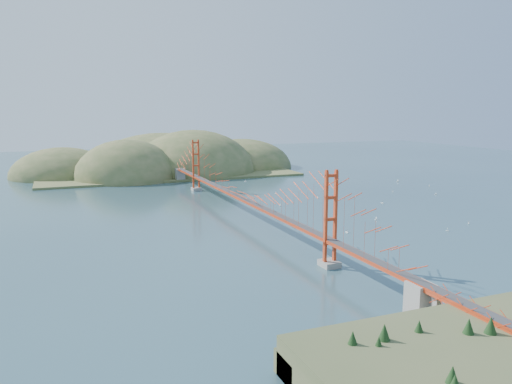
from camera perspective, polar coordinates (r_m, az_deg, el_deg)
name	(u,v)px	position (r m, az deg, el deg)	size (l,w,h in m)	color
ground	(242,217)	(87.31, -1.62, -2.82)	(320.00, 320.00, 0.00)	#2A4955
bridge	(241,177)	(86.25, -1.68, 1.75)	(2.20, 94.40, 12.00)	gray
approach_viaduct	(471,316)	(43.93, 23.40, -12.90)	(1.40, 12.00, 3.38)	red
promontory	(439,328)	(47.09, 20.16, -14.36)	(9.00, 6.00, 0.24)	#59544C
fort	(437,318)	(47.60, 19.99, -13.37)	(3.70, 2.30, 1.75)	brown
far_headlands	(170,171)	(153.00, -9.83, 2.41)	(84.00, 58.00, 25.00)	olive
sailboat_5	(382,202)	(102.58, 14.25, -1.17)	(0.59, 0.59, 0.66)	white
sailboat_9	(429,186)	(127.51, 19.19, 0.65)	(0.54, 0.54, 0.57)	white
sailboat_13	(469,223)	(89.10, 23.14, -3.26)	(0.55, 0.55, 0.58)	white
sailboat_10	(421,283)	(57.31, 18.36, -9.88)	(0.43, 0.52, 0.61)	white
sailboat_2	(376,219)	(87.35, 13.58, -3.00)	(0.51, 0.42, 0.60)	white
sailboat_17	(398,181)	(133.43, 15.90, 1.21)	(0.65, 0.59, 0.74)	white
sailboat_8	(324,189)	(116.63, 7.77, 0.32)	(0.60, 0.60, 0.65)	white
sailboat_1	(335,196)	(108.21, 9.06, -0.44)	(0.56, 0.56, 0.58)	white
sailboat_6	(447,230)	(82.63, 21.02, -4.09)	(0.53, 0.53, 0.56)	white
sailboat_3	(280,205)	(96.68, 2.77, -1.53)	(0.52, 0.52, 0.56)	white
sailboat_12	(245,181)	(128.54, -1.22, 1.26)	(0.56, 0.51, 0.63)	white
sailboat_15	(326,178)	(135.93, 7.96, 1.62)	(0.42, 0.52, 0.61)	white
sailboat_0	(347,232)	(77.43, 10.35, -4.48)	(0.53, 0.61, 0.71)	white
sailboat_11	(436,194)	(116.15, 19.88, -0.21)	(0.57, 0.57, 0.62)	white
sailboat_4	(393,192)	(116.54, 15.36, 0.05)	(0.55, 0.55, 0.58)	white
sailboat_14	(318,197)	(106.05, 7.04, -0.59)	(0.55, 0.59, 0.66)	white
sailboat_16	(276,193)	(110.37, 2.29, -0.13)	(0.58, 0.58, 0.63)	white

